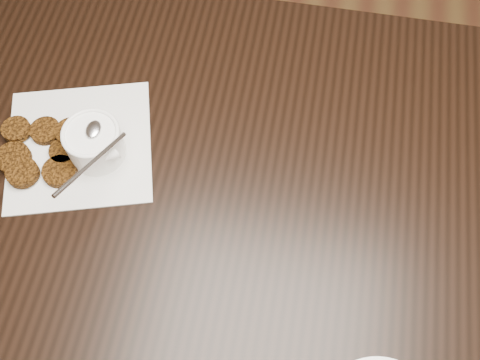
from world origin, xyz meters
name	(u,v)px	position (x,y,z in m)	size (l,w,h in m)	color
floor	(259,351)	(0.00, 0.00, 0.00)	(4.00, 4.00, 0.00)	brown
table	(264,254)	(-0.03, 0.16, 0.38)	(1.40, 0.90, 0.75)	black
napkin	(80,145)	(-0.39, 0.18, 0.75)	(0.27, 0.27, 0.00)	silver
sauce_ramekin	(90,132)	(-0.35, 0.17, 0.82)	(0.14, 0.14, 0.14)	white
patty_cluster	(40,151)	(-0.46, 0.15, 0.76)	(0.21, 0.21, 0.02)	#62370C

